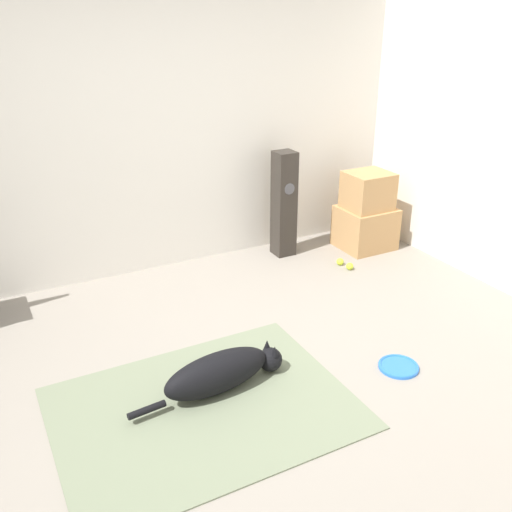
{
  "coord_description": "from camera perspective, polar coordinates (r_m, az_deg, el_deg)",
  "views": [
    {
      "loc": [
        -1.23,
        -2.53,
        2.21
      ],
      "look_at": [
        0.61,
        0.97,
        0.45
      ],
      "focal_mm": 40.0,
      "sensor_mm": 36.0,
      "label": 1
    }
  ],
  "objects": [
    {
      "name": "cardboard_box_upper",
      "position": [
        5.54,
        11.12,
        6.42
      ],
      "size": [
        0.41,
        0.37,
        0.35
      ],
      "color": "tan",
      "rests_on": "cardboard_box_lower"
    },
    {
      "name": "tennis_ball_by_boxes",
      "position": [
        5.22,
        9.35,
        -1.02
      ],
      "size": [
        0.07,
        0.07,
        0.07
      ],
      "color": "#C6E033",
      "rests_on": "ground_plane"
    },
    {
      "name": "frisbee",
      "position": [
        3.95,
        14.07,
        -10.66
      ],
      "size": [
        0.27,
        0.27,
        0.03
      ],
      "color": "blue",
      "rests_on": "ground_plane"
    },
    {
      "name": "dog",
      "position": [
        3.58,
        -3.45,
        -11.5
      ],
      "size": [
        1.05,
        0.29,
        0.26
      ],
      "color": "black",
      "rests_on": "area_rug"
    },
    {
      "name": "tennis_ball_near_speaker",
      "position": [
        5.3,
        8.41,
        -0.57
      ],
      "size": [
        0.07,
        0.07,
        0.07
      ],
      "color": "#C6E033",
      "rests_on": "ground_plane"
    },
    {
      "name": "cardboard_box_lower",
      "position": [
        5.67,
        10.87,
        2.82
      ],
      "size": [
        0.5,
        0.45,
        0.41
      ],
      "color": "tan",
      "rests_on": "ground_plane"
    },
    {
      "name": "floor_speaker",
      "position": [
        5.33,
        2.81,
        5.19
      ],
      "size": [
        0.19,
        0.19,
        0.99
      ],
      "color": "#2D2823",
      "rests_on": "ground_plane"
    },
    {
      "name": "ground_plane",
      "position": [
        3.58,
        -1.47,
        -14.16
      ],
      "size": [
        12.0,
        12.0,
        0.0
      ],
      "primitive_type": "plane",
      "color": "gray"
    },
    {
      "name": "wall_back",
      "position": [
        4.88,
        -12.93,
        12.35
      ],
      "size": [
        8.0,
        0.06,
        2.55
      ],
      "color": "silver",
      "rests_on": "ground_plane"
    },
    {
      "name": "area_rug",
      "position": [
        3.52,
        -5.23,
        -14.9
      ],
      "size": [
        1.73,
        1.31,
        0.01
      ],
      "color": "slate",
      "rests_on": "ground_plane"
    }
  ]
}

